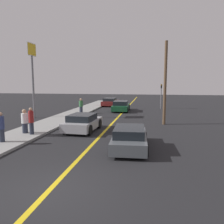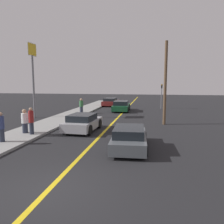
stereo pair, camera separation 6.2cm
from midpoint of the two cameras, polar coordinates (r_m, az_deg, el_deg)
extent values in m
plane|color=black|center=(7.82, -16.30, -19.19)|extent=(120.00, 120.00, 0.00)
cube|color=gold|center=(24.67, 2.55, -0.49)|extent=(0.20, 60.00, 0.01)
cube|color=gray|center=(25.04, -9.45, -0.30)|extent=(2.81, 34.30, 0.15)
cube|color=#4C5156|center=(11.82, 4.69, -7.25)|extent=(1.97, 4.21, 0.58)
cube|color=black|center=(11.50, 4.62, -5.07)|extent=(1.66, 2.35, 0.44)
cylinder|color=black|center=(13.15, 1.28, -6.37)|extent=(0.25, 0.62, 0.61)
cylinder|color=black|center=(13.09, 8.56, -6.52)|extent=(0.25, 0.62, 0.61)
cylinder|color=black|center=(10.70, -0.11, -9.66)|extent=(0.25, 0.62, 0.61)
cylinder|color=black|center=(10.63, 8.92, -9.87)|extent=(0.25, 0.62, 0.61)
cube|color=#9E9EA3|center=(16.09, -7.48, -3.14)|extent=(2.06, 3.91, 0.60)
cube|color=black|center=(15.82, -7.72, -1.39)|extent=(1.76, 2.18, 0.45)
cylinder|color=black|center=(17.53, -8.88, -2.76)|extent=(0.25, 0.71, 0.70)
cylinder|color=black|center=(16.95, -3.23, -3.04)|extent=(0.25, 0.71, 0.70)
cylinder|color=black|center=(15.39, -12.14, -4.30)|extent=(0.25, 0.71, 0.70)
cylinder|color=black|center=(14.73, -5.79, -4.69)|extent=(0.25, 0.71, 0.70)
cube|color=#144728|center=(27.18, 2.52, 1.28)|extent=(2.02, 4.56, 0.59)
cube|color=black|center=(26.91, 2.46, 2.38)|extent=(1.73, 2.53, 0.50)
cylinder|color=black|center=(28.68, 1.02, 1.34)|extent=(0.24, 0.69, 0.68)
cylinder|color=black|center=(28.51, 4.59, 1.28)|extent=(0.24, 0.69, 0.68)
cylinder|color=black|center=(25.93, 0.24, 0.67)|extent=(0.24, 0.69, 0.68)
cylinder|color=black|center=(25.74, 4.18, 0.60)|extent=(0.24, 0.69, 0.68)
cube|color=maroon|center=(33.17, -0.34, 2.43)|extent=(2.02, 4.22, 0.59)
cube|color=black|center=(32.92, -0.41, 3.29)|extent=(1.72, 2.34, 0.44)
cylinder|color=black|center=(34.62, -1.29, 2.41)|extent=(0.25, 0.67, 0.66)
cylinder|color=black|center=(34.25, 1.57, 2.35)|extent=(0.25, 0.67, 0.66)
cylinder|color=black|center=(32.15, -2.38, 2.00)|extent=(0.25, 0.67, 0.66)
cylinder|color=black|center=(31.74, 0.68, 1.93)|extent=(0.25, 0.67, 0.66)
cylinder|color=#282D3D|center=(13.99, -26.72, -5.46)|extent=(0.29, 0.29, 0.74)
cylinder|color=navy|center=(13.85, -26.90, -2.48)|extent=(0.34, 0.34, 0.74)
sphere|color=tan|center=(13.78, -27.02, -0.51)|extent=(0.22, 0.22, 0.22)
cylinder|color=#282D3D|center=(15.24, -20.15, -4.02)|extent=(0.28, 0.28, 0.77)
cylinder|color=maroon|center=(15.11, -20.28, -1.15)|extent=(0.33, 0.33, 0.77)
sphere|color=tan|center=(15.04, -20.37, 0.70)|extent=(0.21, 0.21, 0.21)
cylinder|color=#282D3D|center=(15.80, -21.64, -3.89)|extent=(0.36, 0.36, 0.67)
cylinder|color=silver|center=(15.69, -21.76, -1.50)|extent=(0.42, 0.42, 0.67)
sphere|color=tan|center=(15.62, -21.85, 0.20)|extent=(0.27, 0.27, 0.27)
cylinder|color=#282D3D|center=(25.11, -7.94, 0.67)|extent=(0.37, 0.37, 0.65)
cylinder|color=#336B3D|center=(25.04, -7.96, 2.16)|extent=(0.44, 0.44, 0.65)
sphere|color=tan|center=(25.00, -7.98, 3.23)|extent=(0.28, 0.28, 0.28)
cylinder|color=slate|center=(30.19, 12.85, 3.97)|extent=(0.12, 0.12, 3.32)
cube|color=black|center=(29.95, 12.94, 6.59)|extent=(0.18, 0.18, 0.55)
sphere|color=orange|center=(29.86, 12.96, 6.91)|extent=(0.14, 0.14, 0.14)
cylinder|color=slate|center=(22.95, -19.73, 6.13)|extent=(0.20, 0.20, 6.13)
cube|color=silver|center=(23.17, -20.15, 15.10)|extent=(0.08, 1.54, 1.22)
cube|color=gold|center=(23.17, -20.15, 15.10)|extent=(0.12, 1.42, 1.10)
cylinder|color=brown|center=(18.69, 13.84, 7.25)|extent=(0.24, 0.24, 6.86)
camera|label=1|loc=(0.03, -89.89, 0.01)|focal=35.00mm
camera|label=2|loc=(0.03, 90.11, -0.01)|focal=35.00mm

